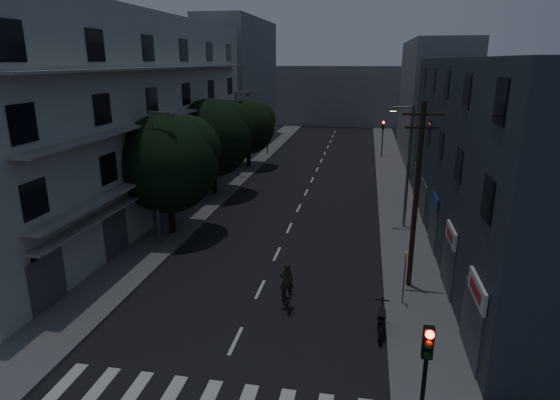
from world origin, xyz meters
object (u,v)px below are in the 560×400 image
(utility_pole, at_px, (416,194))
(bus_stop_sign, at_px, (405,268))
(traffic_signal_near, at_px, (426,366))
(cyclist, at_px, (287,293))
(motorcycle, at_px, (381,322))

(utility_pole, xyz_separation_m, bus_stop_sign, (-0.43, -1.94, -2.98))
(traffic_signal_near, xyz_separation_m, bus_stop_sign, (0.18, 8.84, -1.21))
(bus_stop_sign, bearing_deg, utility_pole, 77.53)
(traffic_signal_near, relative_size, cyclist, 1.83)
(traffic_signal_near, distance_m, bus_stop_sign, 8.93)
(traffic_signal_near, relative_size, bus_stop_sign, 1.62)
(traffic_signal_near, bearing_deg, motorcycle, 97.56)
(traffic_signal_near, distance_m, utility_pole, 10.95)
(bus_stop_sign, bearing_deg, traffic_signal_near, -91.19)
(utility_pole, distance_m, motorcycle, 6.36)
(utility_pole, height_order, bus_stop_sign, utility_pole)
(traffic_signal_near, relative_size, motorcycle, 1.94)
(utility_pole, relative_size, bus_stop_sign, 3.56)
(utility_pole, relative_size, cyclist, 4.02)
(utility_pole, bearing_deg, motorcycle, -108.22)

